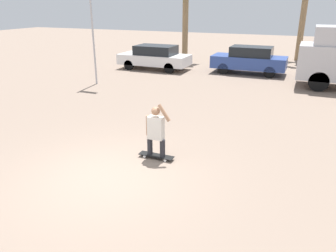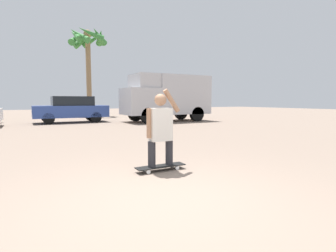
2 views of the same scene
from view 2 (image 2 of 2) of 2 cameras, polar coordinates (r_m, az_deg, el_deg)
The scene contains 6 objects.
ground_plane at distance 3.51m, azimuth -0.76°, elevation -16.23°, with size 80.00×80.00×0.00m, color gray.
skateboard at distance 4.94m, azimuth -1.61°, elevation -8.82°, with size 0.96×0.24×0.09m.
person_skateboarder at distance 4.81m, azimuth -1.65°, elevation -0.09°, with size 0.68×0.22×1.43m.
camper_van at distance 16.63m, azimuth -0.14°, elevation 6.55°, with size 5.45×2.21×2.88m.
parked_car_blue at distance 16.74m, azimuth -20.28°, elevation 3.51°, with size 4.18×1.71×1.56m.
palm_tree_near_van at distance 23.81m, azimuth -17.11°, elevation 16.81°, with size 3.32×3.30×7.32m.
Camera 2 is at (-1.52, -2.88, 1.30)m, focal length 28.00 mm.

